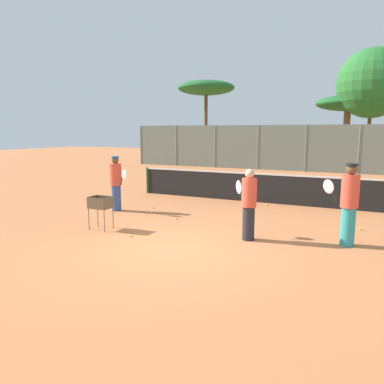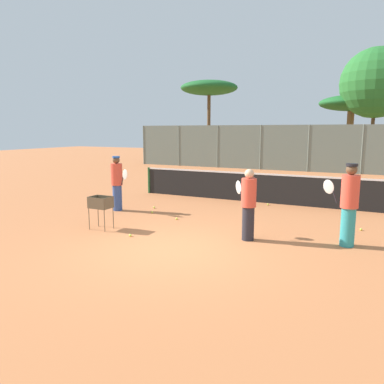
% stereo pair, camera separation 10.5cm
% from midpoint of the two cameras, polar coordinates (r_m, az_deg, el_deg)
% --- Properties ---
extents(ground_plane, '(80.00, 80.00, 0.00)m').
position_cam_midpoint_polar(ground_plane, '(8.30, -3.31, -8.79)').
color(ground_plane, '#C67242').
extents(tennis_net, '(9.20, 0.10, 1.07)m').
position_cam_midpoint_polar(tennis_net, '(13.76, 9.19, 0.79)').
color(tennis_net, '#26592D').
rests_on(tennis_net, ground_plane).
extents(back_fence, '(24.67, 0.08, 2.93)m').
position_cam_midpoint_polar(back_fence, '(24.68, 16.81, 6.39)').
color(back_fence, slate).
rests_on(back_fence, ground_plane).
extents(tree_0, '(4.86, 4.86, 6.76)m').
position_cam_midpoint_polar(tree_0, '(33.08, 2.06, 15.49)').
color(tree_0, brown).
rests_on(tree_0, ground_plane).
extents(tree_1, '(4.60, 4.60, 5.13)m').
position_cam_midpoint_polar(tree_1, '(30.47, 22.58, 12.21)').
color(tree_1, brown).
rests_on(tree_1, ground_plane).
extents(tree_2, '(4.68, 4.68, 8.07)m').
position_cam_midpoint_polar(tree_2, '(29.03, 25.68, 14.70)').
color(tree_2, brown).
rests_on(tree_2, ground_plane).
extents(player_white_outfit, '(0.72, 0.70, 1.70)m').
position_cam_midpoint_polar(player_white_outfit, '(8.91, 8.31, -1.78)').
color(player_white_outfit, '#26262D').
rests_on(player_white_outfit, ground_plane).
extents(player_red_cap, '(0.86, 0.58, 1.87)m').
position_cam_midpoint_polar(player_red_cap, '(9.04, 22.50, -1.64)').
color(player_red_cap, teal).
rests_on(player_red_cap, ground_plane).
extents(player_yellow_shirt, '(0.87, 0.50, 1.77)m').
position_cam_midpoint_polar(player_yellow_shirt, '(12.31, -11.74, 1.40)').
color(player_yellow_shirt, '#334C8C').
rests_on(player_yellow_shirt, ground_plane).
extents(ball_cart, '(0.56, 0.41, 0.87)m').
position_cam_midpoint_polar(ball_cart, '(10.09, -14.06, -1.96)').
color(ball_cart, brown).
rests_on(ball_cart, ground_plane).
extents(tennis_ball_0, '(0.07, 0.07, 0.07)m').
position_cam_midpoint_polar(tennis_ball_0, '(10.76, 24.00, -5.16)').
color(tennis_ball_0, '#D1E54C').
rests_on(tennis_ball_0, ground_plane).
extents(tennis_ball_1, '(0.07, 0.07, 0.07)m').
position_cam_midpoint_polar(tennis_ball_1, '(12.60, -6.16, -2.36)').
color(tennis_ball_1, '#D1E54C').
rests_on(tennis_ball_1, ground_plane).
extents(tennis_ball_2, '(0.07, 0.07, 0.07)m').
position_cam_midpoint_polar(tennis_ball_2, '(13.31, 11.10, -1.85)').
color(tennis_ball_2, '#D1E54C').
rests_on(tennis_ball_2, ground_plane).
extents(tennis_ball_3, '(0.07, 0.07, 0.07)m').
position_cam_midpoint_polar(tennis_ball_3, '(11.88, -6.45, -3.08)').
color(tennis_ball_3, '#D1E54C').
rests_on(tennis_ball_3, ground_plane).
extents(tennis_ball_4, '(0.07, 0.07, 0.07)m').
position_cam_midpoint_polar(tennis_ball_4, '(9.37, -9.67, -6.56)').
color(tennis_ball_4, '#D1E54C').
rests_on(tennis_ball_4, ground_plane).
extents(tennis_ball_5, '(0.07, 0.07, 0.07)m').
position_cam_midpoint_polar(tennis_ball_5, '(10.97, -2.69, -4.08)').
color(tennis_ball_5, '#D1E54C').
rests_on(tennis_ball_5, ground_plane).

